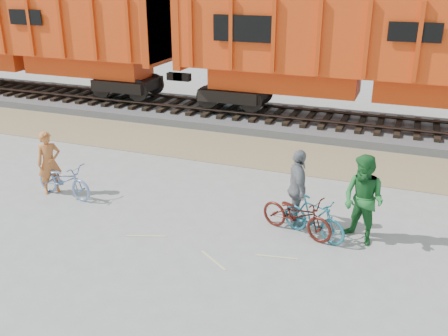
{
  "coord_description": "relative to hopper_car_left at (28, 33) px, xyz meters",
  "views": [
    {
      "loc": [
        4.2,
        -9.45,
        5.6
      ],
      "look_at": [
        0.01,
        1.5,
        0.96
      ],
      "focal_mm": 40.0,
      "sensor_mm": 36.0,
      "label": 1
    }
  ],
  "objects": [
    {
      "name": "bicycle_maroon",
      "position": [
        14.49,
        -8.45,
        -2.53
      ],
      "size": [
        1.92,
        1.19,
        0.95
      ],
      "primitive_type": "imported",
      "rotation": [
        0.0,
        0.0,
        1.23
      ],
      "color": "#49150F",
      "rests_on": "ground"
    },
    {
      "name": "gravel_strip",
      "position": [
        12.36,
        -3.5,
        -3.0
      ],
      "size": [
        120.0,
        3.0,
        0.02
      ],
      "primitive_type": "cube",
      "color": "#947B5C",
      "rests_on": "ground"
    },
    {
      "name": "bicycle_teal",
      "position": [
        14.89,
        -8.48,
        -2.52
      ],
      "size": [
        1.66,
        1.04,
        0.97
      ],
      "primitive_type": "imported",
      "rotation": [
        0.0,
        0.0,
        1.18
      ],
      "color": "#246E86",
      "rests_on": "ground"
    },
    {
      "name": "track",
      "position": [
        12.36,
        0.0,
        -2.53
      ],
      "size": [
        120.0,
        2.6,
        0.24
      ],
      "color": "black",
      "rests_on": "ballast_bed"
    },
    {
      "name": "ground",
      "position": [
        12.36,
        -9.0,
        -3.01
      ],
      "size": [
        120.0,
        120.0,
        0.0
      ],
      "primitive_type": "plane",
      "color": "#9E9E99",
      "rests_on": "ground"
    },
    {
      "name": "ballast_bed",
      "position": [
        12.36,
        0.0,
        -2.86
      ],
      "size": [
        120.0,
        4.0,
        0.3
      ],
      "primitive_type": "cube",
      "color": "slate",
      "rests_on": "ground"
    },
    {
      "name": "hopper_car_center",
      "position": [
        15.0,
        0.0,
        0.0
      ],
      "size": [
        14.0,
        3.13,
        4.65
      ],
      "color": "black",
      "rests_on": "track"
    },
    {
      "name": "person_man",
      "position": [
        15.89,
        -8.28,
        -2.0
      ],
      "size": [
        1.22,
        1.15,
        2.01
      ],
      "primitive_type": "imported",
      "rotation": [
        0.0,
        0.0,
        -0.53
      ],
      "color": "#1F652A",
      "rests_on": "ground"
    },
    {
      "name": "person_solo",
      "position": [
        7.79,
        -8.56,
        -2.15
      ],
      "size": [
        0.71,
        0.74,
        1.71
      ],
      "primitive_type": "imported",
      "rotation": [
        0.0,
        0.0,
        0.88
      ],
      "color": "#BF6832",
      "rests_on": "ground"
    },
    {
      "name": "hopper_car_left",
      "position": [
        0.0,
        0.0,
        0.0
      ],
      "size": [
        14.0,
        3.13,
        4.65
      ],
      "color": "black",
      "rests_on": "track"
    },
    {
      "name": "bicycle_blue",
      "position": [
        8.29,
        -8.66,
        -2.54
      ],
      "size": [
        1.85,
        0.85,
        0.93
      ],
      "primitive_type": "imported",
      "rotation": [
        0.0,
        0.0,
        1.44
      ],
      "color": "#6988BD",
      "rests_on": "ground"
    },
    {
      "name": "person_woman",
      "position": [
        14.39,
        -8.05,
        -2.07
      ],
      "size": [
        0.88,
        1.19,
        1.88
      ],
      "primitive_type": "imported",
      "rotation": [
        0.0,
        0.0,
        2.0
      ],
      "color": "gray",
      "rests_on": "ground"
    }
  ]
}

